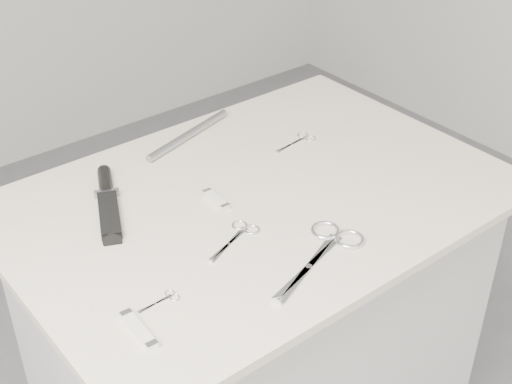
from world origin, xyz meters
TOP-DOWN VIEW (x-y plane):
  - plinth at (0.00, 0.00)m, footprint 0.90×0.60m
  - display_board at (0.00, 0.00)m, footprint 1.00×0.70m
  - large_shears at (-0.01, -0.22)m, footprint 0.24×0.14m
  - embroidery_scissors_a at (-0.11, -0.09)m, footprint 0.13×0.08m
  - embroidery_scissors_b at (0.21, 0.11)m, footprint 0.12×0.05m
  - tiny_scissors at (-0.32, -0.15)m, footprint 0.07×0.03m
  - sheathed_knife at (-0.25, 0.16)m, footprint 0.13×0.23m
  - pocket_knife_a at (-0.39, -0.19)m, footprint 0.02×0.10m
  - pocket_knife_b at (-0.08, 0.03)m, footprint 0.02×0.08m
  - metal_rail at (0.02, 0.28)m, footprint 0.26×0.09m

SIDE VIEW (x-z plane):
  - plinth at x=0.00m, z-range 0.00..0.90m
  - display_board at x=0.00m, z-range 0.90..0.92m
  - tiny_scissors at x=-0.32m, z-range 0.92..0.92m
  - embroidery_scissors_b at x=0.21m, z-range 0.92..0.92m
  - embroidery_scissors_a at x=-0.11m, z-range 0.92..0.92m
  - large_shears at x=-0.01m, z-range 0.92..0.93m
  - pocket_knife_b at x=-0.08m, z-range 0.92..0.93m
  - pocket_knife_a at x=-0.39m, z-range 0.92..0.93m
  - sheathed_knife at x=-0.25m, z-range 0.91..0.94m
  - metal_rail at x=0.02m, z-range 0.92..0.94m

